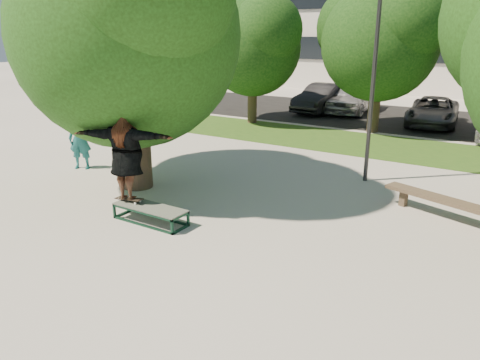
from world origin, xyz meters
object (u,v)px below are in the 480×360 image
Objects in this scene: tree_left at (127,21)px; grind_box at (150,214)px; bystander at (80,139)px; car_grey at (433,111)px; car_silver_a at (353,97)px; car_dark at (323,98)px; lamppost at (374,70)px; bench at (450,203)px.

tree_left is 3.95× the size of grind_box.
bystander is (-4.88, 2.12, 0.78)m from grind_box.
tree_left reaches higher than bystander.
car_grey is (7.85, 13.64, -0.33)m from bystander.
car_silver_a is 1.62m from car_dark.
car_dark is (-2.81, 16.46, 0.56)m from grind_box.
lamppost is 1.35× the size of car_dark.
car_grey is (2.97, 15.76, 0.45)m from grind_box.
tree_left is 1.55× the size of car_grey.
lamppost is 12.57m from car_silver_a.
tree_left reaches higher than lamppost.
bystander is at bearing -105.55° from car_silver_a.
lamppost reaches higher than bystander.
bench is at bearing 33.79° from grind_box.
car_grey is (-2.73, 11.94, 0.23)m from bench.
lamppost is at bearing 162.36° from bench.
lamppost is 7.15m from grind_box.
car_grey is at bearing -21.02° from car_silver_a.
lamppost is (5.29, 3.91, -1.27)m from tree_left.
car_silver_a is at bearing 94.59° from grind_box.
tree_left reaches higher than car_grey.
lamppost is 1.29× the size of car_silver_a.
grind_box is 0.40× the size of car_dark.
car_silver_a is 4.59m from car_grey.
car_silver_a is at bearing 30.57° from car_dark.
lamppost reaches higher than grind_box.
grind_box is 0.93× the size of bystander.
tree_left is at bearing 140.19° from grind_box.
lamppost is at bearing -95.73° from car_grey.
car_silver_a is at bearing 154.92° from car_grey.
grind_box is at bearing -39.81° from tree_left.
lamppost reaches higher than car_dark.
car_grey reaches higher than grind_box.
grind_box is 0.38× the size of car_silver_a.
tree_left is 15.12m from car_dark.
lamppost is at bearing 61.39° from grind_box.
tree_left is 3.67× the size of bystander.
lamppost is 12.51m from car_dark.
lamppost is 9.04m from bystander.
car_silver_a is at bearing 136.58° from bench.
tree_left is at bearing -84.64° from car_dark.
tree_left is 5.09m from grind_box.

